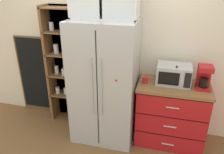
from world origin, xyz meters
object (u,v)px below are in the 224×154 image
(coffee_maker, at_px, (204,77))
(mug_red, at_px, (145,80))
(bottle_green, at_px, (175,78))
(chalkboard_menu, at_px, (36,75))
(microwave, at_px, (174,74))
(refrigerator, at_px, (105,82))

(coffee_maker, xyz_separation_m, mug_red, (-0.73, -0.04, -0.11))
(bottle_green, bearing_deg, chalkboard_menu, 172.45)
(microwave, relative_size, chalkboard_menu, 0.33)
(microwave, height_order, chalkboard_menu, chalkboard_menu)
(coffee_maker, distance_m, bottle_green, 0.35)
(microwave, xyz_separation_m, chalkboard_menu, (-2.24, 0.20, -0.35))
(mug_red, bearing_deg, chalkboard_menu, 171.37)
(coffee_maker, relative_size, mug_red, 2.79)
(coffee_maker, xyz_separation_m, bottle_green, (-0.35, -0.05, -0.03))
(mug_red, relative_size, chalkboard_menu, 0.08)
(microwave, xyz_separation_m, mug_red, (-0.36, -0.08, -0.09))
(microwave, bearing_deg, chalkboard_menu, 174.81)
(microwave, height_order, bottle_green, bottle_green)
(coffee_maker, xyz_separation_m, chalkboard_menu, (-2.61, 0.25, -0.38))
(bottle_green, bearing_deg, microwave, 103.60)
(mug_red, bearing_deg, coffee_maker, 3.15)
(chalkboard_menu, bearing_deg, microwave, -5.19)
(refrigerator, distance_m, coffee_maker, 1.30)
(microwave, distance_m, coffee_maker, 0.37)
(bottle_green, xyz_separation_m, chalkboard_menu, (-2.27, 0.30, -0.35))
(refrigerator, distance_m, mug_red, 0.56)
(refrigerator, distance_m, microwave, 0.93)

